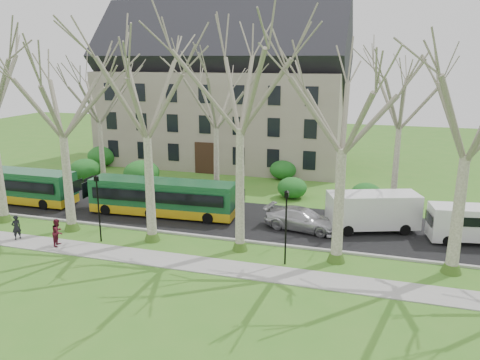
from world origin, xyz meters
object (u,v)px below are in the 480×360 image
at_px(pedestrian_a, 16,227).
at_px(sedan, 302,219).
at_px(pedestrian_b, 58,232).
at_px(van_a, 372,212).
at_px(van_b, 474,225).
at_px(bus_lead, 11,185).
at_px(bus_follow, 163,197).

bearing_deg(pedestrian_a, sedan, 134.79).
xyz_separation_m(pedestrian_a, pedestrian_b, (3.23, -0.11, 0.06)).
distance_m(sedan, van_a, 4.74).
bearing_deg(pedestrian_a, van_a, 133.30).
distance_m(sedan, pedestrian_b, 15.81).
bearing_deg(pedestrian_a, van_b, 128.45).
relative_size(bus_lead, sedan, 2.16).
distance_m(bus_lead, bus_follow, 13.26).
height_order(pedestrian_a, pedestrian_b, pedestrian_b).
relative_size(van_a, van_b, 1.12).
bearing_deg(van_a, sedan, 175.12).
bearing_deg(bus_lead, sedan, 0.64).
bearing_deg(van_a, van_b, -22.36).
relative_size(bus_lead, van_b, 2.06).
height_order(bus_follow, pedestrian_a, bus_follow).
bearing_deg(bus_follow, pedestrian_a, -137.20).
height_order(van_a, pedestrian_a, van_a).
height_order(bus_follow, van_b, bus_follow).
relative_size(bus_follow, van_a, 1.83).
relative_size(bus_lead, pedestrian_a, 6.85).
distance_m(bus_lead, van_a, 28.26).
distance_m(van_b, pedestrian_a, 29.18).
relative_size(sedan, van_b, 0.95).
xyz_separation_m(van_a, pedestrian_b, (-18.69, -8.29, -0.44)).
bearing_deg(van_a, pedestrian_b, -175.49).
bearing_deg(sedan, van_b, -75.27).
xyz_separation_m(bus_lead, bus_follow, (13.25, 0.44, -0.01)).
height_order(van_b, pedestrian_b, van_b).
bearing_deg(pedestrian_b, van_a, -79.79).
distance_m(sedan, van_b, 10.79).
bearing_deg(pedestrian_a, bus_follow, 158.42).
bearing_deg(bus_follow, van_b, -0.72).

